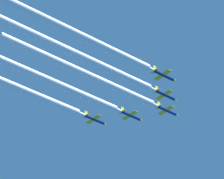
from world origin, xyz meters
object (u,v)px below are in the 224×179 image
Objects in this scene: jet_lead at (167,111)px; jet_outer_right at (164,76)px; jet_left_wingman at (131,116)px; jet_right_wingman at (166,95)px; jet_outer_left at (95,120)px.

jet_outer_right is (20.90, -20.83, -2.47)m from jet_lead.
jet_lead is at bearing 41.38° from jet_left_wingman.
jet_right_wingman is at bearing -45.40° from jet_lead.
jet_outer_right is at bearing 0.04° from jet_outer_left.
jet_right_wingman is 15.84m from jet_outer_right.
jet_outer_left is at bearing -133.29° from jet_left_wingman.
jet_outer_left is 42.47m from jet_outer_right.
jet_outer_left is at bearing -135.96° from jet_lead.
jet_outer_left is (-10.29, -10.92, -1.26)m from jet_left_wingman.
jet_left_wingman is 1.00× the size of jet_outer_right.
jet_left_wingman is 1.00× the size of jet_outer_left.
jet_left_wingman is at bearing 161.31° from jet_outer_right.
jet_left_wingman is at bearing 46.71° from jet_outer_left.
jet_lead is at bearing 44.04° from jet_outer_left.
jet_lead reaches higher than jet_outer_left.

